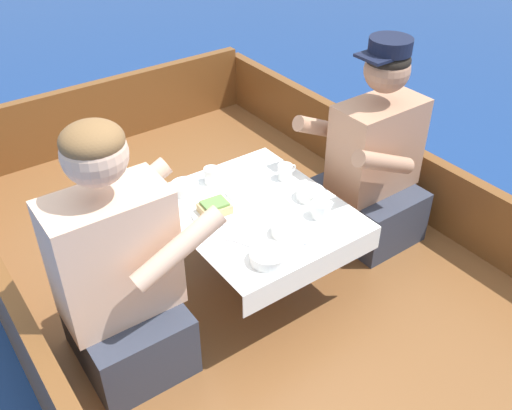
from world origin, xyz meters
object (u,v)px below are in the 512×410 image
at_px(person_starboard, 373,165).
at_px(coffee_cup_center, 286,172).
at_px(sandwich, 215,207).
at_px(coffee_cup_port, 321,209).
at_px(person_port, 119,277).
at_px(coffee_cup_starboard, 212,175).

xyz_separation_m(person_starboard, coffee_cup_center, (-0.39, 0.14, 0.04)).
bearing_deg(coffee_cup_center, sandwich, -174.35).
height_order(coffee_cup_port, coffee_cup_center, coffee_cup_center).
bearing_deg(person_port, person_starboard, 2.34).
bearing_deg(coffee_cup_center, coffee_cup_port, -100.89).
relative_size(person_starboard, coffee_cup_starboard, 10.30).
relative_size(person_starboard, sandwich, 7.75).
relative_size(person_port, coffee_cup_port, 9.50).
bearing_deg(coffee_cup_port, sandwich, 142.52).
bearing_deg(person_port, coffee_cup_starboard, 31.01).
xyz_separation_m(person_starboard, sandwich, (-0.78, 0.10, 0.03)).
bearing_deg(coffee_cup_starboard, coffee_cup_center, -31.19).
bearing_deg(coffee_cup_port, person_starboard, 18.90).
height_order(sandwich, coffee_cup_center, coffee_cup_center).
relative_size(person_starboard, coffee_cup_center, 10.48).
bearing_deg(person_starboard, coffee_cup_port, 18.48).
relative_size(coffee_cup_port, coffee_cup_center, 1.13).
distance_m(person_port, person_starboard, 1.25).
distance_m(sandwich, coffee_cup_center, 0.39).
relative_size(coffee_cup_starboard, coffee_cup_center, 1.02).
height_order(person_starboard, coffee_cup_starboard, person_starboard).
distance_m(person_port, coffee_cup_port, 0.81).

